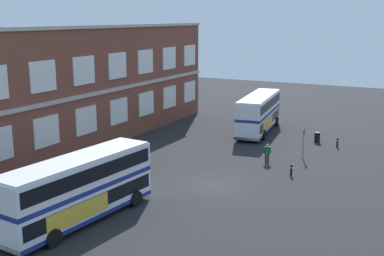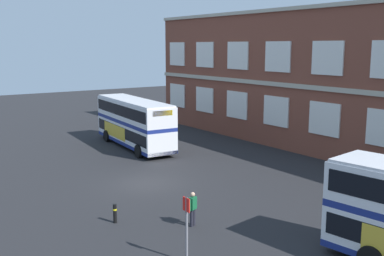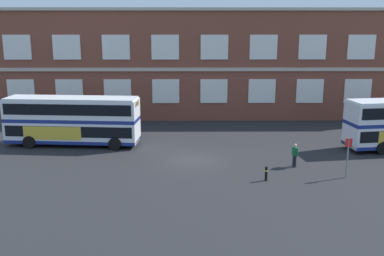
{
  "view_description": "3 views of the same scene",
  "coord_description": "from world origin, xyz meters",
  "px_view_note": "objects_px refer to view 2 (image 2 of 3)",
  "views": [
    {
      "loc": [
        -32.1,
        -14.88,
        12.33
      ],
      "look_at": [
        1.69,
        2.78,
        3.74
      ],
      "focal_mm": 46.31,
      "sensor_mm": 36.0,
      "label": 1
    },
    {
      "loc": [
        24.37,
        -13.66,
        8.58
      ],
      "look_at": [
        1.32,
        2.53,
        3.5
      ],
      "focal_mm": 42.9,
      "sensor_mm": 36.0,
      "label": 2
    },
    {
      "loc": [
        -0.3,
        -31.88,
        9.97
      ],
      "look_at": [
        -0.03,
        2.85,
        1.82
      ],
      "focal_mm": 41.51,
      "sensor_mm": 36.0,
      "label": 3
    }
  ],
  "objects_px": {
    "double_decker_near": "(134,122)",
    "bus_stand_flag": "(187,223)",
    "safety_bollard_east": "(115,213)",
    "waiting_passenger": "(193,207)"
  },
  "relations": [
    {
      "from": "waiting_passenger",
      "to": "bus_stand_flag",
      "type": "height_order",
      "value": "bus_stand_flag"
    },
    {
      "from": "safety_bollard_east",
      "to": "waiting_passenger",
      "type": "bearing_deg",
      "value": 48.87
    },
    {
      "from": "double_decker_near",
      "to": "safety_bollard_east",
      "type": "relative_size",
      "value": 11.77
    },
    {
      "from": "double_decker_near",
      "to": "safety_bollard_east",
      "type": "xyz_separation_m",
      "value": [
        14.76,
        -8.92,
        -1.66
      ]
    },
    {
      "from": "double_decker_near",
      "to": "waiting_passenger",
      "type": "bearing_deg",
      "value": -19.24
    },
    {
      "from": "double_decker_near",
      "to": "bus_stand_flag",
      "type": "distance_m",
      "value": 21.87
    },
    {
      "from": "waiting_passenger",
      "to": "safety_bollard_east",
      "type": "relative_size",
      "value": 1.79
    },
    {
      "from": "bus_stand_flag",
      "to": "safety_bollard_east",
      "type": "relative_size",
      "value": 2.84
    },
    {
      "from": "double_decker_near",
      "to": "bus_stand_flag",
      "type": "xyz_separation_m",
      "value": [
        20.19,
        -8.38,
        -0.51
      ]
    },
    {
      "from": "double_decker_near",
      "to": "bus_stand_flag",
      "type": "height_order",
      "value": "double_decker_near"
    }
  ]
}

